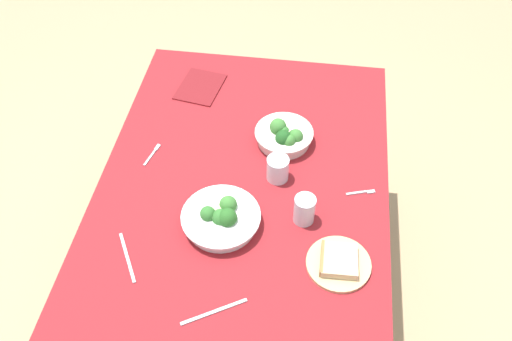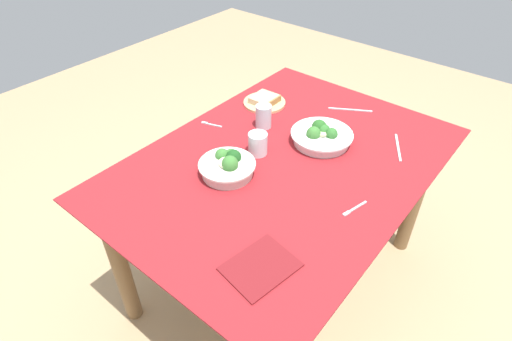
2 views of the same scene
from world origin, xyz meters
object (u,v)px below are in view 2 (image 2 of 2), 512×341
(water_glass_side, at_px, (258,144))
(fork_by_far_bowl, at_px, (210,124))
(broccoli_bowl_near, at_px, (321,136))
(bread_side_plate, at_px, (265,101))
(table_knife_right, at_px, (350,110))
(broccoli_bowl_far, at_px, (228,166))
(table_knife_left, at_px, (398,147))
(fork_by_near_bowl, at_px, (354,209))
(napkin_folded_upper, at_px, (260,267))
(water_glass_center, at_px, (264,116))

(water_glass_side, xyz_separation_m, fork_by_far_bowl, (0.03, 0.29, -0.04))
(broccoli_bowl_near, relative_size, water_glass_side, 2.85)
(bread_side_plate, relative_size, table_knife_right, 0.99)
(broccoli_bowl_far, bearing_deg, water_glass_side, -1.46)
(bread_side_plate, bearing_deg, table_knife_left, -84.31)
(broccoli_bowl_far, relative_size, table_knife_right, 1.06)
(fork_by_near_bowl, relative_size, table_knife_left, 0.58)
(bread_side_plate, height_order, table_knife_right, bread_side_plate)
(water_glass_side, xyz_separation_m, table_knife_left, (0.39, -0.42, -0.04))
(water_glass_side, height_order, fork_by_near_bowl, water_glass_side)
(broccoli_bowl_near, distance_m, table_knife_left, 0.32)
(fork_by_far_bowl, height_order, table_knife_left, same)
(table_knife_right, bearing_deg, napkin_folded_upper, 73.86)
(water_glass_center, bearing_deg, broccoli_bowl_far, -163.58)
(water_glass_side, distance_m, table_knife_left, 0.58)
(broccoli_bowl_near, distance_m, napkin_folded_upper, 0.70)
(fork_by_far_bowl, bearing_deg, fork_by_near_bowl, 156.31)
(broccoli_bowl_near, relative_size, table_knife_right, 1.27)
(broccoli_bowl_near, relative_size, water_glass_center, 2.50)
(broccoli_bowl_far, relative_size, water_glass_center, 2.09)
(broccoli_bowl_far, relative_size, napkin_folded_upper, 1.04)
(table_knife_left, relative_size, table_knife_right, 0.94)
(water_glass_side, distance_m, fork_by_near_bowl, 0.47)
(table_knife_left, relative_size, napkin_folded_upper, 0.93)
(water_glass_side, xyz_separation_m, napkin_folded_upper, (-0.44, -0.37, -0.04))
(water_glass_center, xyz_separation_m, water_glass_side, (-0.17, -0.11, -0.01))
(table_knife_left, distance_m, table_knife_right, 0.33)
(broccoli_bowl_far, bearing_deg, water_glass_center, 16.42)
(bread_side_plate, relative_size, fork_by_far_bowl, 2.00)
(broccoli_bowl_near, xyz_separation_m, fork_by_near_bowl, (-0.27, -0.31, -0.03))
(water_glass_center, bearing_deg, fork_by_near_bowl, -110.84)
(bread_side_plate, height_order, napkin_folded_upper, bread_side_plate)
(water_glass_side, relative_size, table_knife_right, 0.45)
(broccoli_bowl_near, bearing_deg, water_glass_side, 145.07)
(bread_side_plate, distance_m, water_glass_center, 0.20)
(fork_by_far_bowl, height_order, fork_by_near_bowl, same)
(broccoli_bowl_far, distance_m, fork_by_far_bowl, 0.36)
(water_glass_center, bearing_deg, table_knife_left, -67.11)
(water_glass_side, relative_size, fork_by_far_bowl, 0.90)
(water_glass_center, height_order, table_knife_right, water_glass_center)
(broccoli_bowl_far, distance_m, bread_side_plate, 0.55)
(napkin_folded_upper, bearing_deg, table_knife_left, -3.83)
(broccoli_bowl_far, height_order, broccoli_bowl_near, broccoli_bowl_far)
(broccoli_bowl_near, height_order, water_glass_side, same)
(bread_side_plate, xyz_separation_m, table_knife_right, (0.21, -0.35, -0.01))
(broccoli_bowl_near, relative_size, table_knife_left, 1.34)
(broccoli_bowl_far, distance_m, napkin_folded_upper, 0.46)
(broccoli_bowl_far, xyz_separation_m, water_glass_side, (0.17, -0.00, 0.01))
(broccoli_bowl_far, xyz_separation_m, table_knife_left, (0.56, -0.43, -0.03))
(fork_by_near_bowl, bearing_deg, table_knife_right, -135.71)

